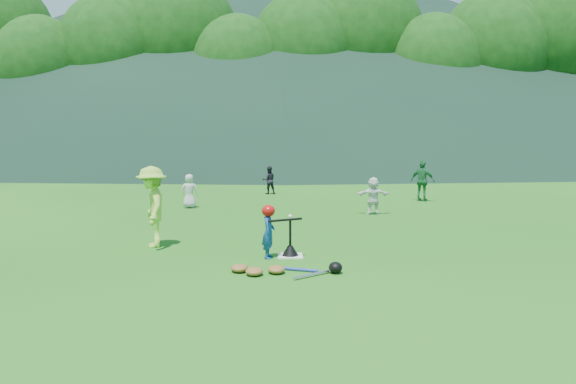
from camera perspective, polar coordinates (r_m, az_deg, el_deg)
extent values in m
plane|color=#1B5814|center=(10.28, 0.23, -6.56)|extent=(120.00, 120.00, 0.00)
cube|color=silver|center=(10.27, 0.23, -6.50)|extent=(0.45, 0.45, 0.02)
sphere|color=white|center=(10.14, 0.23, -2.49)|extent=(0.08, 0.08, 0.08)
imported|color=navy|center=(10.06, -2.00, -4.12)|extent=(0.27, 0.37, 0.94)
imported|color=#9AD33E|center=(11.28, -13.64, -1.47)|extent=(0.84, 1.14, 1.59)
imported|color=#B9B9B9|center=(16.69, -9.99, 0.10)|extent=(0.50, 0.33, 1.00)
imported|color=black|center=(19.99, -1.96, 1.20)|extent=(0.55, 0.47, 0.99)
imported|color=#1F6838|center=(18.45, 13.52, 1.11)|extent=(0.82, 0.68, 1.32)
imported|color=white|center=(15.35, 8.65, -0.38)|extent=(0.95, 0.30, 1.02)
cone|color=black|center=(10.25, 0.23, -5.96)|extent=(0.30, 0.30, 0.18)
cylinder|color=black|center=(10.19, 0.23, -4.09)|extent=(0.04, 0.04, 0.50)
ellipsoid|color=#B00E0B|center=(10.00, -2.01, -1.93)|extent=(0.24, 0.26, 0.22)
cylinder|color=black|center=(9.98, -0.28, -2.85)|extent=(0.61, 0.21, 0.07)
ellipsoid|color=olive|center=(8.99, -3.44, -8.05)|extent=(0.28, 0.34, 0.13)
ellipsoid|color=olive|center=(9.10, -1.19, -7.86)|extent=(0.28, 0.34, 0.13)
ellipsoid|color=olive|center=(9.22, -4.95, -7.70)|extent=(0.28, 0.34, 0.13)
cylinder|color=silver|center=(8.91, 2.39, -8.41)|extent=(0.61, 0.48, 0.06)
cylinder|color=#263FA5|center=(9.24, 1.01, -7.88)|extent=(0.66, 0.27, 0.05)
ellipsoid|color=black|center=(9.12, 4.85, -7.66)|extent=(0.22, 0.24, 0.19)
cube|color=gray|center=(38.05, -0.62, 3.84)|extent=(70.00, 0.03, 1.20)
cube|color=yellow|center=(38.03, -0.62, 4.80)|extent=(70.00, 0.08, 0.08)
cylinder|color=gray|center=(38.05, -0.62, 3.84)|extent=(0.07, 0.07, 1.30)
cylinder|color=#382314|center=(45.48, -23.51, 4.98)|extent=(0.56, 0.56, 3.18)
ellipsoid|color=#164711|center=(45.68, -23.80, 11.32)|extent=(6.92, 6.92, 7.95)
cylinder|color=#382314|center=(45.30, -17.16, 5.60)|extent=(0.56, 0.56, 3.78)
ellipsoid|color=#164711|center=(45.64, -17.41, 13.14)|extent=(8.21, 8.21, 9.44)
cylinder|color=#382314|center=(45.68, -10.82, 6.15)|extent=(0.56, 0.56, 4.38)
ellipsoid|color=#164711|center=(46.19, -11.00, 14.78)|extent=(9.50, 9.50, 10.92)
cylinder|color=#382314|center=(42.13, -5.03, 5.44)|extent=(0.56, 0.56, 3.22)
ellipsoid|color=#164711|center=(42.35, -5.10, 12.36)|extent=(6.99, 6.99, 8.04)
cylinder|color=#382314|center=(43.55, 1.45, 5.88)|extent=(0.56, 0.56, 3.81)
ellipsoid|color=#164711|center=(43.92, 1.48, 13.80)|extent=(8.28, 8.28, 9.53)
cylinder|color=#382314|center=(45.49, 7.46, 6.23)|extent=(0.56, 0.56, 4.41)
ellipsoid|color=#164711|center=(46.01, 7.59, 14.97)|extent=(9.58, 9.58, 11.01)
cylinder|color=#382314|center=(43.54, 14.32, 5.32)|extent=(0.56, 0.56, 3.25)
ellipsoid|color=#164711|center=(43.76, 14.51, 12.09)|extent=(7.07, 7.07, 8.13)
cylinder|color=#382314|center=(46.43, 19.59, 5.57)|extent=(0.56, 0.56, 3.85)
ellipsoid|color=#164711|center=(46.78, 19.88, 13.06)|extent=(8.36, 8.36, 9.61)
cylinder|color=#382314|center=(49.67, 24.22, 5.75)|extent=(0.56, 0.56, 4.44)
ellipsoid|color=#164711|center=(50.16, 24.60, 13.82)|extent=(9.65, 9.65, 11.10)
cone|color=black|center=(94.02, -0.82, 14.78)|extent=(140.00, 140.00, 32.00)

